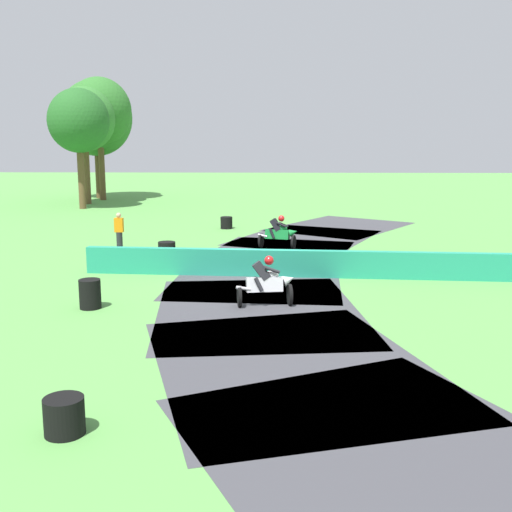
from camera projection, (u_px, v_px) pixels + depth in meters
The scene contains 14 objects.
ground_plane at pixel (257, 276), 21.10m from camera, with size 120.00×120.00×0.00m, color #569947.
track_asphalt at pixel (301, 277), 20.96m from camera, with size 11.18×32.84×0.01m.
safety_barrier at pixel (404, 265), 20.57m from camera, with size 0.30×21.29×0.90m, color #239375.
motorcycle_lead_green at pixel (279, 233), 26.11m from camera, with size 1.71×1.06×1.42m.
motorcycle_chase_white at pixel (267, 282), 17.33m from camera, with size 1.67×0.90×1.43m.
tire_stack_near at pixel (226, 223), 31.78m from camera, with size 0.60×0.60×0.60m.
tire_stack_mid_a at pixel (167, 247), 25.48m from camera, with size 0.70×0.70×0.40m.
tire_stack_mid_b at pixel (90, 294), 17.07m from camera, with size 0.59×0.59×0.80m.
tire_stack_far at pixel (64, 416), 9.86m from camera, with size 0.64×0.64×0.60m.
track_marshal at pixel (119, 233), 25.01m from camera, with size 0.34×0.24×1.63m.
tree_far_left at pixel (99, 112), 44.94m from camera, with size 4.56×4.56×8.75m.
tree_far_right at pixel (96, 118), 46.35m from camera, with size 5.30×5.30×8.71m.
tree_mid_rise at pixel (79, 121), 39.51m from camera, with size 3.83×3.83×7.57m.
tree_behind_barrier at pixel (84, 120), 42.33m from camera, with size 4.11×4.11×7.88m.
Camera 1 is at (0.49, -20.59, 4.62)m, focal length 44.16 mm.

